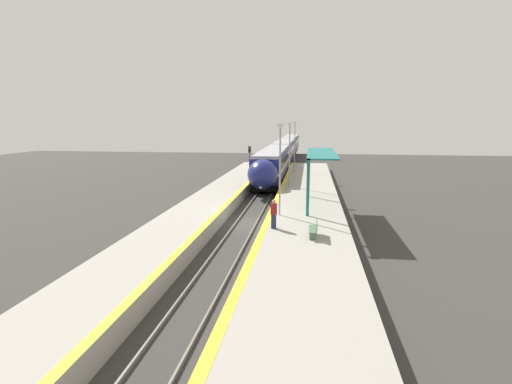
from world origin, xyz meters
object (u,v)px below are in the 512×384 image
Objects in this scene: lamppost_near at (280,164)px; platform_bench at (315,228)px; railway_signal at (250,161)px; lamppost_mid at (290,151)px; person_waiting at (274,213)px; lamppost_far at (295,144)px; train at (284,151)px.

platform_bench is at bearing -64.49° from lamppost_near.
lamppost_mid is (4.82, -6.92, 1.74)m from railway_signal.
person_waiting is at bearing 148.91° from platform_bench.
lamppost_far is at bearing 89.84° from person_waiting.
railway_signal reaches higher than train.
lamppost_mid is 1.00× the size of lamppost_far.
platform_bench is 2.76m from person_waiting.
platform_bench is at bearing -82.08° from lamppost_mid.
lamppost_far reaches higher than person_waiting.
railway_signal is (-4.74, 21.74, 0.77)m from person_waiting.
lamppost_far is (-2.26, 27.73, 2.92)m from platform_bench.
train is at bearing 93.08° from person_waiting.
lamppost_far is (0.00, 11.50, 0.00)m from lamppost_mid.
lamppost_mid is (0.08, 14.83, 2.51)m from person_waiting.
railway_signal reaches higher than platform_bench.
train is 45.01m from platform_bench.
train is at bearing 83.63° from railway_signal.
platform_bench is (4.67, -44.76, -0.72)m from train.
person_waiting reaches higher than platform_bench.
platform_bench is 27.98m from lamppost_far.
lamppost_near is at bearing -86.56° from train.
railway_signal is at bearing 102.31° from person_waiting.
lamppost_mid reaches higher than platform_bench.
train is at bearing 95.95° from platform_bench.
train is at bearing 94.82° from lamppost_mid.
lamppost_mid reaches higher than train.
person_waiting is at bearing -90.29° from lamppost_mid.
person_waiting is (-2.33, 1.41, 0.41)m from platform_bench.
person_waiting is at bearing -90.16° from lamppost_far.
lamppost_near is (2.41, -40.03, 2.20)m from train.
lamppost_near reaches higher than platform_bench.
person_waiting is 4.17m from lamppost_near.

